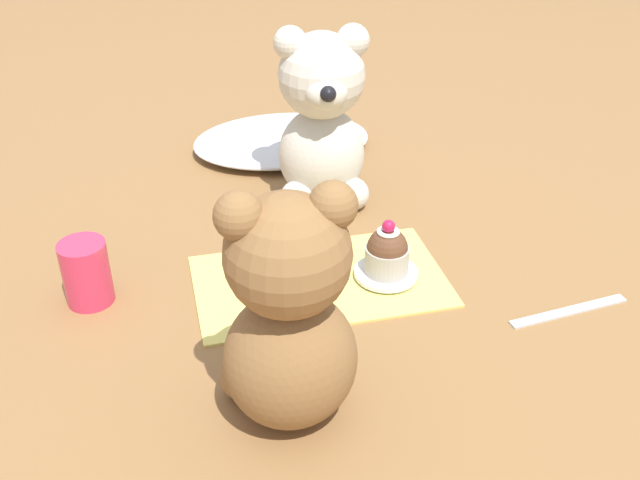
% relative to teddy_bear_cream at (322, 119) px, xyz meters
% --- Properties ---
extents(ground_plane, '(4.00, 4.00, 0.00)m').
position_rel_teddy_bear_cream_xyz_m(ground_plane, '(-0.05, -0.19, -0.11)').
color(ground_plane, olive).
extents(knitted_placemat, '(0.28, 0.16, 0.01)m').
position_rel_teddy_bear_cream_xyz_m(knitted_placemat, '(-0.05, -0.19, -0.11)').
color(knitted_placemat, '#E0D166').
rests_on(knitted_placemat, ground_plane).
extents(tulle_cloth, '(0.27, 0.19, 0.03)m').
position_rel_teddy_bear_cream_xyz_m(tulle_cloth, '(-0.02, 0.17, -0.10)').
color(tulle_cloth, silver).
rests_on(tulle_cloth, ground_plane).
extents(teddy_bear_cream, '(0.12, 0.13, 0.23)m').
position_rel_teddy_bear_cream_xyz_m(teddy_bear_cream, '(0.00, 0.00, 0.00)').
color(teddy_bear_cream, beige).
rests_on(teddy_bear_cream, ground_plane).
extents(teddy_bear_tan, '(0.12, 0.12, 0.23)m').
position_rel_teddy_bear_cream_xyz_m(teddy_bear_tan, '(-0.12, -0.38, -0.01)').
color(teddy_bear_tan, olive).
rests_on(teddy_bear_tan, ground_plane).
extents(cupcake_near_cream_bear, '(0.05, 0.05, 0.07)m').
position_rel_teddy_bear_cream_xyz_m(cupcake_near_cream_bear, '(-0.06, -0.15, -0.08)').
color(cupcake_near_cream_bear, '#B2ADA3').
rests_on(cupcake_near_cream_bear, knitted_placemat).
extents(saucer_plate, '(0.07, 0.07, 0.01)m').
position_rel_teddy_bear_cream_xyz_m(saucer_plate, '(0.03, -0.20, -0.11)').
color(saucer_plate, silver).
rests_on(saucer_plate, knitted_placemat).
extents(cupcake_near_tan_bear, '(0.05, 0.05, 0.07)m').
position_rel_teddy_bear_cream_xyz_m(cupcake_near_tan_bear, '(0.03, -0.20, -0.08)').
color(cupcake_near_tan_bear, '#B2ADA3').
rests_on(cupcake_near_tan_bear, saucer_plate).
extents(juice_glass, '(0.05, 0.05, 0.07)m').
position_rel_teddy_bear_cream_xyz_m(juice_glass, '(-0.30, -0.16, -0.08)').
color(juice_glass, '#DB3356').
rests_on(juice_glass, ground_plane).
extents(teaspoon, '(0.14, 0.03, 0.01)m').
position_rel_teddy_bear_cream_xyz_m(teaspoon, '(0.19, -0.30, -0.11)').
color(teaspoon, silver).
rests_on(teaspoon, ground_plane).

